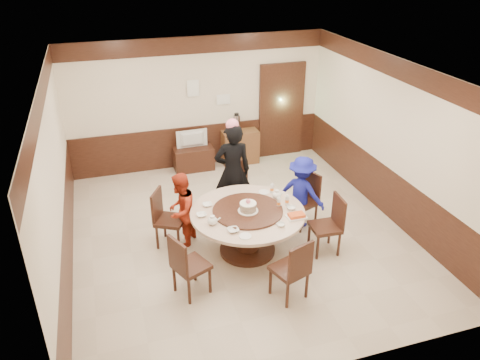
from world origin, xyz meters
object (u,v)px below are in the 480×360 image
object	(u,v)px
person_red	(181,210)
side_cabinet	(240,147)
television	(193,140)
tv_stand	(194,158)
shrimp_platter	(297,216)
person_standing	(233,172)
banquet_table	(248,223)
birthday_cake	(248,207)
person_blue	(301,192)
thermos	(237,123)

from	to	relation	value
person_red	side_cabinet	world-z (taller)	person_red
television	person_red	bearing A→B (deg)	72.19
tv_stand	side_cabinet	world-z (taller)	side_cabinet
person_red	shrimp_platter	xyz separation A→B (m)	(1.61, -0.92, 0.14)
person_standing	banquet_table	bearing A→B (deg)	89.97
birthday_cake	tv_stand	size ratio (longest dim) A/B	0.37
person_red	person_blue	bearing A→B (deg)	121.56
person_standing	thermos	bearing A→B (deg)	-103.83
shrimp_platter	television	xyz separation A→B (m)	(-0.82, 3.65, -0.08)
tv_stand	banquet_table	bearing A→B (deg)	-87.00
tv_stand	television	xyz separation A→B (m)	(0.00, 0.00, 0.44)
person_red	tv_stand	world-z (taller)	person_red
banquet_table	shrimp_platter	xyz separation A→B (m)	(0.65, -0.39, 0.24)
side_cabinet	banquet_table	bearing A→B (deg)	-105.34
person_blue	person_red	bearing A→B (deg)	48.59
person_red	shrimp_platter	distance (m)	1.86
television	side_cabinet	size ratio (longest dim) A/B	0.84
birthday_cake	thermos	world-z (taller)	thermos
person_standing	person_blue	bearing A→B (deg)	151.84
side_cabinet	person_standing	bearing A→B (deg)	-110.57
person_blue	side_cabinet	xyz separation A→B (m)	(-0.22, 2.81, -0.28)
banquet_table	person_blue	xyz separation A→B (m)	(1.13, 0.48, 0.12)
person_blue	shrimp_platter	xyz separation A→B (m)	(-0.48, -0.87, 0.13)
shrimp_platter	person_standing	bearing A→B (deg)	109.75
person_standing	person_red	xyz separation A→B (m)	(-1.05, -0.62, -0.25)
person_red	thermos	distance (m)	3.30
person_blue	television	world-z (taller)	person_blue
person_standing	birthday_cake	distance (m)	1.19
shrimp_platter	television	world-z (taller)	television
person_standing	tv_stand	bearing A→B (deg)	-77.89
person_red	tv_stand	distance (m)	2.87
side_cabinet	tv_stand	bearing A→B (deg)	-178.40
person_red	person_blue	distance (m)	2.08
person_standing	shrimp_platter	distance (m)	1.64
shrimp_platter	person_blue	bearing A→B (deg)	61.25
tv_stand	person_red	bearing A→B (deg)	-106.00
person_red	person_blue	size ratio (longest dim) A/B	0.98
person_standing	shrimp_platter	size ratio (longest dim) A/B	5.90
birthday_cake	television	distance (m)	3.31
person_blue	birthday_cake	world-z (taller)	person_blue
banquet_table	television	size ratio (longest dim) A/B	2.66
person_standing	side_cabinet	bearing A→B (deg)	-105.72
person_red	banquet_table	bearing A→B (deg)	93.89
banquet_table	person_red	distance (m)	1.10
thermos	person_blue	bearing A→B (deg)	-83.82
person_red	tv_stand	bearing A→B (deg)	-163.02
side_cabinet	thermos	xyz separation A→B (m)	(-0.08, 0.00, 0.56)
person_red	thermos	xyz separation A→B (m)	(1.78, 2.76, 0.30)
thermos	shrimp_platter	bearing A→B (deg)	-92.68
shrimp_platter	television	distance (m)	3.75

